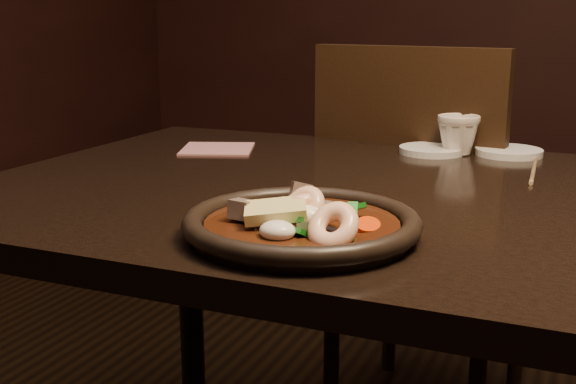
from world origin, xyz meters
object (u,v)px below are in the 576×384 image
at_px(table, 465,246).
at_px(chair, 423,231).
at_px(tea_cup, 458,134).
at_px(plate, 302,225).

height_order(table, chair, chair).
height_order(table, tea_cup, tea_cup).
relative_size(table, tea_cup, 18.95).
height_order(table, plate, plate).
xyz_separation_m(chair, plate, (0.02, -0.83, 0.24)).
relative_size(plate, tea_cup, 3.57).
bearing_deg(tea_cup, table, -77.15).
bearing_deg(plate, chair, 91.64).
height_order(plate, tea_cup, tea_cup).
xyz_separation_m(table, chair, (-0.18, 0.55, -0.15)).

